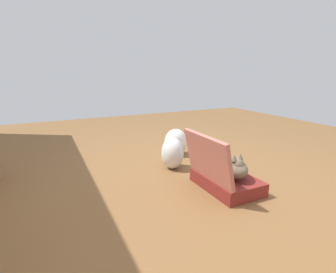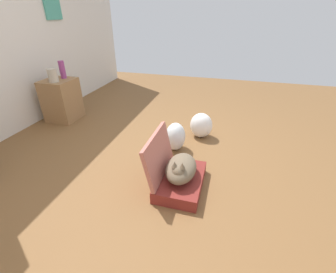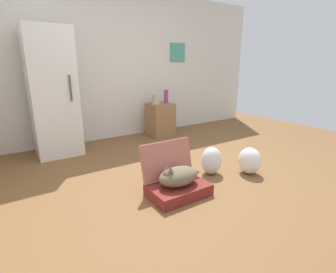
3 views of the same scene
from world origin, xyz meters
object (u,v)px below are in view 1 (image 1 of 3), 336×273
cat (228,166)px  plastic_bag_clear (176,142)px  suitcase_base (226,182)px  plastic_bag_white (173,153)px

cat → plastic_bag_clear: 1.07m
suitcase_base → plastic_bag_white: plastic_bag_white is taller
plastic_bag_white → plastic_bag_clear: bearing=-31.9°
suitcase_base → plastic_bag_clear: bearing=-1.8°
cat → plastic_bag_clear: (1.07, -0.03, -0.05)m
suitcase_base → cat: cat is taller
cat → suitcase_base: bearing=-2.2°
plastic_bag_clear → cat: bearing=178.2°
plastic_bag_white → suitcase_base: bearing=-161.6°
cat → plastic_bag_clear: bearing=-1.8°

